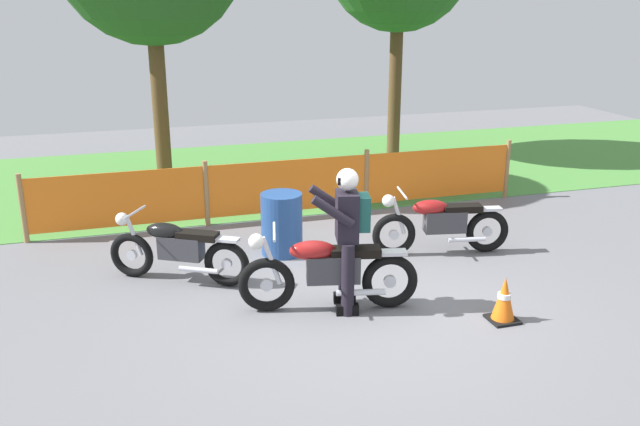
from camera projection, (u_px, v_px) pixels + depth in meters
name	position (u px, v px, depth m)	size (l,w,h in m)	color
ground	(362.00, 304.00, 8.21)	(24.00, 24.00, 0.02)	slate
grass_verge	(253.00, 174.00, 13.97)	(24.00, 5.81, 0.01)	#4C8C3D
barrier_fence	(289.00, 186.00, 11.16)	(8.11, 0.08, 1.05)	#997547
motorcycle_lead	(327.00, 271.00, 7.93)	(2.06, 0.76, 0.99)	black
motorcycle_trailing	(177.00, 249.00, 8.72)	(1.69, 1.06, 0.90)	black
motorcycle_third	(441.00, 223.00, 9.64)	(1.94, 0.68, 0.93)	black
rider_lead	(348.00, 232.00, 7.80)	(0.75, 0.63, 1.69)	black
traffic_cone	(504.00, 299.00, 7.71)	(0.32, 0.32, 0.53)	black
spare_drum	(282.00, 224.00, 9.65)	(0.58, 0.58, 0.88)	navy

